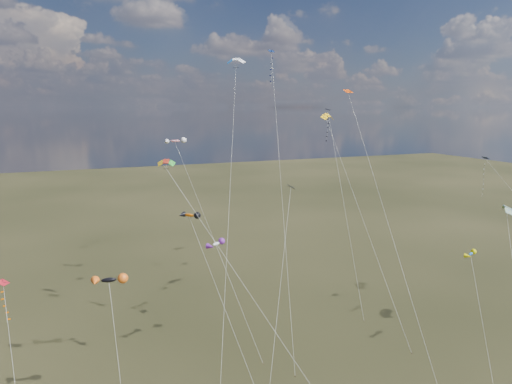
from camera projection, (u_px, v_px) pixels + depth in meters
name	position (u px, v px, depth m)	size (l,w,h in m)	color
diamond_black_high	(329.00, 135.00, 76.77)	(4.75, 18.97, 29.48)	black
diamond_navy_tall	(273.00, 86.00, 65.41)	(7.02, 22.22, 37.96)	navy
diamond_black_mid	(285.00, 240.00, 52.18)	(9.71, 14.28, 20.41)	black
diamond_red_low	(6.00, 307.00, 44.45)	(1.81, 7.75, 13.14)	red
diamond_navy_right	(491.00, 185.00, 64.88)	(10.39, 18.04, 22.77)	#0F1B48
diamond_orange_center	(373.00, 173.00, 51.38)	(2.22, 22.32, 31.84)	#D94308
parafoil_yellow	(328.00, 116.00, 68.43)	(2.74, 21.15, 29.13)	#E6A80A
parafoil_blue_white	(236.00, 61.00, 61.75)	(10.72, 21.57, 36.68)	blue
parafoil_striped	(508.00, 208.00, 60.58)	(7.47, 10.70, 17.30)	yellow
parafoil_tricolor	(168.00, 164.00, 48.73)	(13.25, 18.02, 24.47)	gold
novelty_black_orange	(109.00, 280.00, 45.82)	(3.12, 9.61, 13.12)	black
novelty_orange_black	(190.00, 216.00, 52.12)	(5.39, 12.60, 17.98)	#D65D09
novelty_white_purple	(216.00, 244.00, 55.83)	(4.78, 7.73, 13.70)	silver
novelty_redwhite_stripe	(175.00, 141.00, 77.99)	(7.81, 15.34, 24.58)	red
novelty_blue_yellow	(471.00, 255.00, 55.97)	(6.23, 10.00, 12.34)	blue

